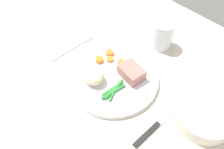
{
  "coord_description": "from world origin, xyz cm",
  "views": [
    {
      "loc": [
        32.52,
        -29.88,
        56.4
      ],
      "look_at": [
        0.96,
        -0.22,
        4.6
      ],
      "focal_mm": 38.44,
      "sensor_mm": 36.0,
      "label": 1
    }
  ],
  "objects_px": {
    "fork": "(73,48)",
    "salad_bowl": "(205,115)",
    "meat_portion": "(131,72)",
    "knife": "(161,121)",
    "dinner_plate": "(112,79)",
    "water_glass": "(162,36)"
  },
  "relations": [
    {
      "from": "meat_portion",
      "to": "water_glass",
      "type": "distance_m",
      "value": 0.18
    },
    {
      "from": "meat_portion",
      "to": "water_glass",
      "type": "xyz_separation_m",
      "value": [
        -0.03,
        0.18,
        0.01
      ]
    },
    {
      "from": "meat_portion",
      "to": "water_glass",
      "type": "height_order",
      "value": "water_glass"
    },
    {
      "from": "dinner_plate",
      "to": "knife",
      "type": "bearing_deg",
      "value": -0.89
    },
    {
      "from": "dinner_plate",
      "to": "salad_bowl",
      "type": "xyz_separation_m",
      "value": [
        0.25,
        0.08,
        0.01
      ]
    },
    {
      "from": "fork",
      "to": "knife",
      "type": "relative_size",
      "value": 0.81
    },
    {
      "from": "dinner_plate",
      "to": "salad_bowl",
      "type": "relative_size",
      "value": 1.8
    },
    {
      "from": "meat_portion",
      "to": "knife",
      "type": "xyz_separation_m",
      "value": [
        0.15,
        -0.04,
        -0.03
      ]
    },
    {
      "from": "dinner_plate",
      "to": "knife",
      "type": "distance_m",
      "value": 0.18
    },
    {
      "from": "fork",
      "to": "salad_bowl",
      "type": "xyz_separation_m",
      "value": [
        0.44,
        0.08,
        0.02
      ]
    },
    {
      "from": "dinner_plate",
      "to": "fork",
      "type": "xyz_separation_m",
      "value": [
        -0.18,
        -0.0,
        -0.01
      ]
    },
    {
      "from": "meat_portion",
      "to": "knife",
      "type": "bearing_deg",
      "value": -16.74
    },
    {
      "from": "fork",
      "to": "water_glass",
      "type": "distance_m",
      "value": 0.29
    },
    {
      "from": "meat_portion",
      "to": "dinner_plate",
      "type": "bearing_deg",
      "value": -130.6
    },
    {
      "from": "dinner_plate",
      "to": "salad_bowl",
      "type": "height_order",
      "value": "salad_bowl"
    },
    {
      "from": "dinner_plate",
      "to": "fork",
      "type": "distance_m",
      "value": 0.18
    },
    {
      "from": "fork",
      "to": "knife",
      "type": "height_order",
      "value": "knife"
    },
    {
      "from": "dinner_plate",
      "to": "meat_portion",
      "type": "distance_m",
      "value": 0.06
    },
    {
      "from": "knife",
      "to": "salad_bowl",
      "type": "distance_m",
      "value": 0.11
    },
    {
      "from": "fork",
      "to": "knife",
      "type": "xyz_separation_m",
      "value": [
        0.37,
        -0.0,
        -0.0
      ]
    },
    {
      "from": "fork",
      "to": "water_glass",
      "type": "relative_size",
      "value": 1.82
    },
    {
      "from": "dinner_plate",
      "to": "fork",
      "type": "bearing_deg",
      "value": -179.2
    }
  ]
}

